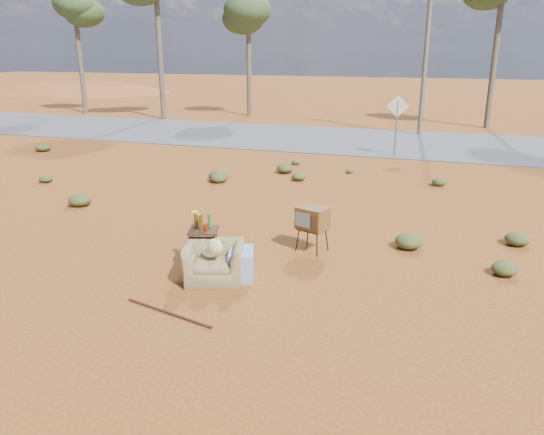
% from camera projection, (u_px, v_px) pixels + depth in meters
% --- Properties ---
extents(ground, '(140.00, 140.00, 0.00)m').
position_uv_depth(ground, '(223.00, 281.00, 8.92)').
color(ground, '#97511E').
rests_on(ground, ground).
extents(highway, '(140.00, 7.00, 0.04)m').
position_uv_depth(highway, '(366.00, 141.00, 22.45)').
color(highway, '#565659').
rests_on(highway, ground).
extents(dirt_mound, '(26.00, 18.00, 2.00)m').
position_uv_depth(dirt_mound, '(74.00, 92.00, 48.79)').
color(dirt_mound, '#965224').
rests_on(dirt_mound, ground).
extents(armchair, '(1.25, 1.05, 0.85)m').
position_uv_depth(armchair, '(219.00, 257.00, 8.88)').
color(armchair, olive).
rests_on(armchair, ground).
extents(tv_unit, '(0.66, 0.59, 0.88)m').
position_uv_depth(tv_unit, '(312.00, 219.00, 10.06)').
color(tv_unit, black).
rests_on(tv_unit, ground).
extents(side_table, '(0.63, 0.63, 1.02)m').
position_uv_depth(side_table, '(202.00, 227.00, 9.28)').
color(side_table, '#342213').
rests_on(side_table, ground).
extents(rusty_bar, '(1.60, 0.43, 0.04)m').
position_uv_depth(rusty_bar, '(169.00, 313.00, 7.80)').
color(rusty_bar, '#4A1F13').
rests_on(rusty_bar, ground).
extents(road_sign, '(0.78, 0.06, 2.19)m').
position_uv_depth(road_sign, '(397.00, 115.00, 18.83)').
color(road_sign, brown).
rests_on(road_sign, ground).
extents(eucalyptus_far_left, '(3.20, 3.20, 7.10)m').
position_uv_depth(eucalyptus_far_left, '(75.00, 9.00, 30.68)').
color(eucalyptus_far_left, brown).
rests_on(eucalyptus_far_left, ground).
extents(eucalyptus_near_left, '(3.20, 3.20, 6.60)m').
position_uv_depth(eucalyptus_near_left, '(248.00, 17.00, 29.57)').
color(eucalyptus_near_left, brown).
rests_on(eucalyptus_near_left, ground).
extents(utility_pole_center, '(1.40, 0.20, 8.00)m').
position_uv_depth(utility_pole_center, '(427.00, 39.00, 22.84)').
color(utility_pole_center, brown).
rests_on(utility_pole_center, ground).
extents(scrub_patch, '(17.49, 8.07, 0.33)m').
position_uv_depth(scrub_patch, '(264.00, 201.00, 13.11)').
color(scrub_patch, '#435324').
rests_on(scrub_patch, ground).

